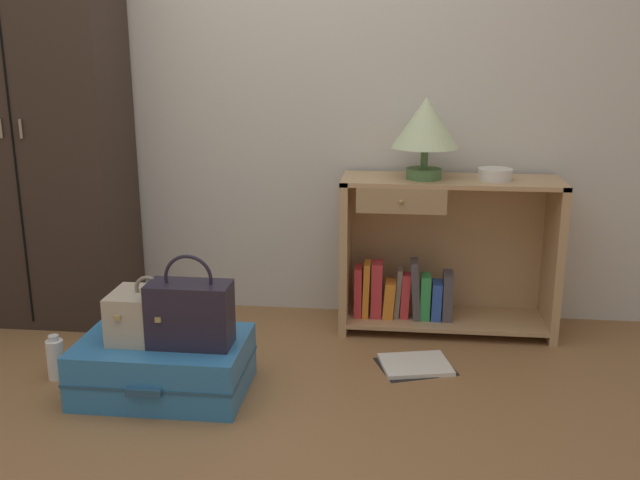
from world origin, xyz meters
The scene contains 11 objects.
ground_plane centered at (0.00, 0.00, 0.00)m, with size 9.00×9.00×0.00m, color olive.
back_wall centered at (0.00, 1.50, 1.30)m, with size 6.40×0.10×2.60m, color beige.
wardrobe centered at (-1.14, 1.20, 1.02)m, with size 0.86×0.47×2.05m.
bookshelf centered at (0.89, 1.26, 0.37)m, with size 1.06×0.38×0.78m.
table_lamp centered at (0.81, 1.22, 1.03)m, with size 0.32×0.32×0.39m.
bowl centered at (1.14, 1.22, 0.81)m, with size 0.16×0.16×0.06m, color silver.
suitcase_large centered at (-0.26, 0.41, 0.12)m, with size 0.69×0.49×0.23m.
train_case centered at (-0.31, 0.42, 0.33)m, with size 0.30×0.25×0.27m.
handbag centered at (-0.13, 0.37, 0.37)m, with size 0.33×0.16×0.38m.
bottle centered at (-0.77, 0.48, 0.09)m, with size 0.07×0.07×0.20m.
open_book_on_floor centered at (0.79, 0.77, 0.01)m, with size 0.39×0.35×0.02m.
Camera 1 is at (0.69, -2.20, 1.39)m, focal length 39.79 mm.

